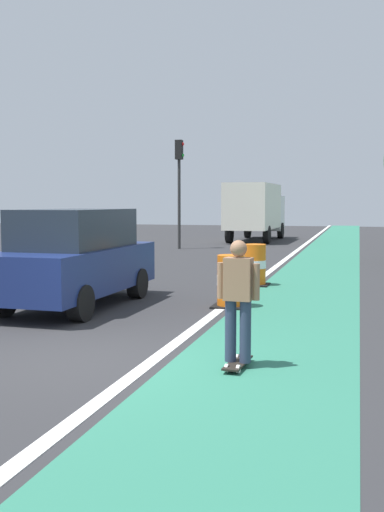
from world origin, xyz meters
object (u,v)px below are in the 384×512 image
(traffic_barrel_mid, at_px, (255,265))
(skateboarder_on_lane, at_px, (238,299))
(parked_suv_nearest, at_px, (75,257))
(delivery_truck_down_block, at_px, (256,209))
(traffic_light_corner, at_px, (179,174))
(traffic_barrel_front, at_px, (231,282))

(traffic_barrel_mid, bearing_deg, skateboarder_on_lane, -82.04)
(parked_suv_nearest, height_order, traffic_barrel_mid, parked_suv_nearest)
(delivery_truck_down_block, relative_size, traffic_light_corner, 1.50)
(traffic_barrel_mid, distance_m, delivery_truck_down_block, 18.92)
(skateboarder_on_lane, distance_m, traffic_light_corner, 20.85)
(traffic_barrel_front, xyz_separation_m, traffic_barrel_mid, (-0.06, 3.42, 0.00))
(parked_suv_nearest, height_order, traffic_light_corner, traffic_light_corner)
(skateboarder_on_lane, xyz_separation_m, traffic_barrel_front, (-1.05, 4.53, -0.38))
(parked_suv_nearest, height_order, traffic_barrel_front, parked_suv_nearest)
(parked_suv_nearest, relative_size, traffic_barrel_front, 4.24)
(skateboarder_on_lane, bearing_deg, traffic_light_corner, 108.85)
(delivery_truck_down_block, bearing_deg, parked_suv_nearest, -89.95)
(delivery_truck_down_block, bearing_deg, traffic_light_corner, -109.51)
(skateboarder_on_lane, relative_size, parked_suv_nearest, 0.37)
(traffic_barrel_front, relative_size, delivery_truck_down_block, 0.14)
(delivery_truck_down_block, bearing_deg, traffic_barrel_front, -81.85)
(delivery_truck_down_block, xyz_separation_m, traffic_light_corner, (-2.48, -6.99, 1.65))
(skateboarder_on_lane, relative_size, traffic_light_corner, 0.33)
(skateboarder_on_lane, height_order, delivery_truck_down_block, delivery_truck_down_block)
(traffic_light_corner, bearing_deg, parked_suv_nearest, -81.05)
(parked_suv_nearest, xyz_separation_m, delivery_truck_down_block, (-0.02, 22.85, 0.81))
(skateboarder_on_lane, relative_size, delivery_truck_down_block, 0.22)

